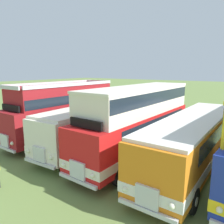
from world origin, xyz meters
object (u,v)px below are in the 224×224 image
at_px(bus_fourth_in_row, 194,138).
at_px(bus_second_in_row, 96,123).
at_px(bus_third_in_row, 138,119).
at_px(bus_first_in_row, 64,109).

bearing_deg(bus_fourth_in_row, bus_second_in_row, -177.03).
bearing_deg(bus_third_in_row, bus_fourth_in_row, 5.19).
relative_size(bus_second_in_row, bus_third_in_row, 0.98).
relative_size(bus_second_in_row, bus_fourth_in_row, 0.90).
bearing_deg(bus_second_in_row, bus_first_in_row, 178.14).
bearing_deg(bus_second_in_row, bus_third_in_row, 0.75).
relative_size(bus_first_in_row, bus_third_in_row, 0.94).
xyz_separation_m(bus_second_in_row, bus_third_in_row, (3.38, 0.04, 0.72)).
height_order(bus_first_in_row, bus_third_in_row, bus_first_in_row).
distance_m(bus_third_in_row, bus_fourth_in_row, 3.46).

